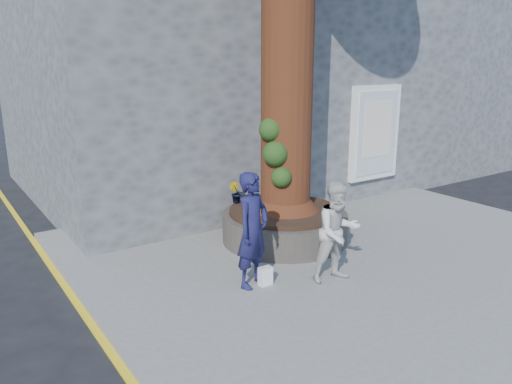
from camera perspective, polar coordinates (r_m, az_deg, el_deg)
ground at (r=7.52m, az=7.74°, el=-11.89°), size 120.00×120.00×0.00m
pavement at (r=9.11m, az=10.65°, el=-6.68°), size 9.00×8.00×0.12m
yellow_line at (r=7.00m, az=-18.02°, el=-14.69°), size 0.10×30.00×0.01m
stone_shop at (r=14.04m, az=-4.10°, el=14.03°), size 10.30×8.30×6.30m
neighbour_shop at (r=19.34m, az=17.44°, el=13.19°), size 6.00×8.00×6.00m
planter at (r=9.26m, az=3.30°, el=-3.76°), size 2.30×2.30×0.60m
man at (r=7.25m, az=-0.37°, el=-4.38°), size 0.74×0.62×1.72m
woman at (r=7.54m, az=9.34°, el=-4.51°), size 0.83×0.70×1.54m
shopping_bag at (r=7.51m, az=1.08°, el=-9.58°), size 0.20×0.12×0.28m
plant_a at (r=9.21m, az=5.32°, el=-0.82°), size 0.21×0.21×0.33m
plant_b at (r=9.48m, az=-2.41°, el=-0.07°), size 0.30×0.31×0.40m
plant_c at (r=10.10m, az=5.03°, el=0.53°), size 0.22×0.22×0.30m
plant_d at (r=9.34m, az=9.09°, el=-0.93°), size 0.30×0.31×0.26m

